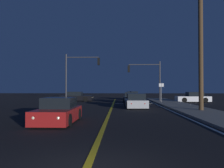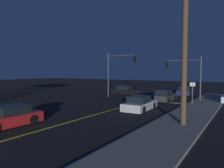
{
  "view_description": "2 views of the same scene",
  "coord_description": "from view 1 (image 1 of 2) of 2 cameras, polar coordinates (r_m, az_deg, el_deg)",
  "views": [
    {
      "loc": [
        0.76,
        -4.76,
        1.85
      ],
      "look_at": [
        -0.02,
        19.21,
        2.27
      ],
      "focal_mm": 37.82,
      "sensor_mm": 36.0,
      "label": 1
    },
    {
      "loc": [
        10.43,
        0.01,
        3.57
      ],
      "look_at": [
        -0.35,
        16.83,
        2.38
      ],
      "focal_mm": 33.59,
      "sensor_mm": 36.0,
      "label": 2
    }
  ],
  "objects": [
    {
      "name": "car_side_waiting_black",
      "position": [
        33.99,
        -8.67,
        -3.12
      ],
      "size": [
        4.63,
        1.95,
        1.34
      ],
      "rotation": [
        0.0,
        0.0,
        -1.59
      ],
      "color": "black",
      "rests_on": "ground"
    },
    {
      "name": "car_far_approaching_silver",
      "position": [
        22.32,
        5.74,
        -4.24
      ],
      "size": [
        2.07,
        4.32,
        1.34
      ],
      "rotation": [
        0.0,
        0.0,
        0.03
      ],
      "color": "#B2B5BA",
      "rests_on": "ground"
    },
    {
      "name": "lane_line_edge_right",
      "position": [
        17.97,
        15.41,
        -6.84
      ],
      "size": [
        0.16,
        42.91,
        0.01
      ],
      "primitive_type": "cube",
      "color": "silver",
      "rests_on": "ground"
    },
    {
      "name": "car_mid_block_red",
      "position": [
        12.96,
        -12.82,
        -6.57
      ],
      "size": [
        1.93,
        4.25,
        1.34
      ],
      "rotation": [
        0.0,
        0.0,
        3.14
      ],
      "color": "maroon",
      "rests_on": "ground"
    },
    {
      "name": "car_following_oncoming_charcoal",
      "position": [
        29.56,
        4.61,
        -3.45
      ],
      "size": [
        1.93,
        4.2,
        1.34
      ],
      "rotation": [
        0.0,
        0.0,
        -0.01
      ],
      "color": "#2D2D33",
      "rests_on": "ground"
    },
    {
      "name": "traffic_signal_far_left",
      "position": [
        29.95,
        -8.22,
        3.33
      ],
      "size": [
        4.34,
        0.28,
        6.13
      ],
      "color": "#38383D",
      "rests_on": "ground"
    },
    {
      "name": "street_sign_corner",
      "position": [
        28.44,
        11.85,
        -1.37
      ],
      "size": [
        0.56,
        0.06,
        2.46
      ],
      "color": "slate",
      "rests_on": "ground"
    },
    {
      "name": "traffic_signal_near_right",
      "position": [
        31.07,
        8.59,
        2.21
      ],
      "size": [
        4.27,
        0.28,
        5.32
      ],
      "rotation": [
        0.0,
        0.0,
        3.14
      ],
      "color": "#38383D",
      "rests_on": "ground"
    },
    {
      "name": "utility_pole_right",
      "position": [
        19.88,
        20.66,
        8.96
      ],
      "size": [
        1.56,
        0.36,
        10.27
      ],
      "color": "#4C3823",
      "rests_on": "ground"
    },
    {
      "name": "sidewalk_right",
      "position": [
        18.49,
        21.03,
        -6.43
      ],
      "size": [
        3.2,
        45.44,
        0.15
      ],
      "primitive_type": "cube",
      "color": "slate",
      "rests_on": "ground"
    },
    {
      "name": "stop_bar",
      "position": [
        28.62,
        5.56,
        -4.68
      ],
      "size": [
        5.19,
        0.5,
        0.01
      ],
      "primitive_type": "cube",
      "color": "silver",
      "rests_on": "ground"
    },
    {
      "name": "car_parked_curb_white",
      "position": [
        32.77,
        19.04,
        -3.16
      ],
      "size": [
        4.39,
        1.94,
        1.34
      ],
      "rotation": [
        0.0,
        0.0,
        1.59
      ],
      "color": "silver",
      "rests_on": "ground"
    },
    {
      "name": "lane_line_center",
      "position": [
        17.5,
        -0.63,
        -7.04
      ],
      "size": [
        0.2,
        42.91,
        0.01
      ],
      "primitive_type": "cube",
      "color": "gold",
      "rests_on": "ground"
    },
    {
      "name": "car_distant_tail_navy",
      "position": [
        37.69,
        4.88,
        -2.92
      ],
      "size": [
        2.08,
        4.61,
        1.34
      ],
      "rotation": [
        0.0,
        0.0,
        0.03
      ],
      "color": "navy",
      "rests_on": "ground"
    }
  ]
}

